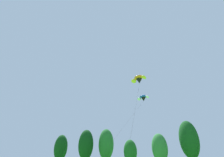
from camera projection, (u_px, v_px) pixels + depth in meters
treeline_tree_a at (61, 148)px, 65.31m from camera, size 5.11×5.11×12.26m
treeline_tree_b at (86, 145)px, 60.00m from camera, size 5.37×5.37×13.22m
treeline_tree_c at (106, 144)px, 60.07m from camera, size 5.44×5.44×13.49m
treeline_tree_d at (130, 151)px, 53.15m from camera, size 4.23×4.23×9.02m
treeline_tree_e at (160, 148)px, 48.69m from camera, size 4.55×4.55×10.18m
treeline_tree_f at (189, 139)px, 49.98m from camera, size 5.59×5.59×14.03m
parafoil_kite_high_blue_white at (143, 98)px, 45.97m from camera, size 7.58×20.71×17.57m
parafoil_kite_mid_orange at (139, 79)px, 32.21m from camera, size 3.55×10.81×16.44m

